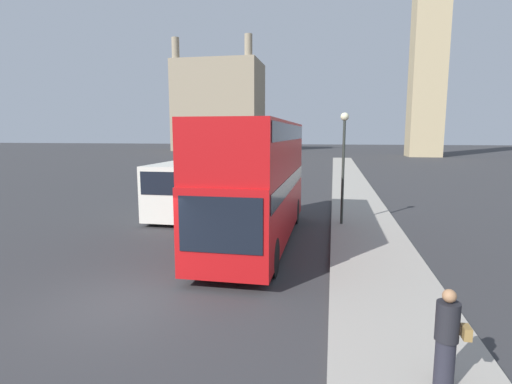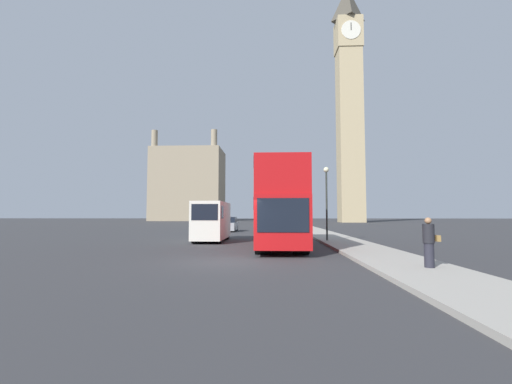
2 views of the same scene
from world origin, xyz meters
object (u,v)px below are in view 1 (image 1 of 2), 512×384
street_lamp (344,150)px  parked_sedan (237,174)px  white_van (181,188)px  pedestrian (447,339)px  red_double_decker_bus (257,177)px

street_lamp → parked_sedan: bearing=119.5°
white_van → pedestrian: bearing=-53.2°
red_double_decker_bus → white_van: red_double_decker_bus is taller
white_van → parked_sedan: (-0.58, 14.17, -0.74)m
red_double_decker_bus → parked_sedan: (-5.21, 18.21, -1.83)m
red_double_decker_bus → street_lamp: size_ratio=2.07×
pedestrian → parked_sedan: pedestrian is taller
street_lamp → pedestrian: bearing=-83.2°
pedestrian → parked_sedan: bearing=110.3°
white_van → pedestrian: 15.45m
pedestrian → street_lamp: size_ratio=0.33×
pedestrian → parked_sedan: (-9.83, 26.54, -0.25)m
white_van → parked_sedan: white_van is taller
red_double_decker_bus → pedestrian: red_double_decker_bus is taller
white_van → parked_sedan: bearing=92.3°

